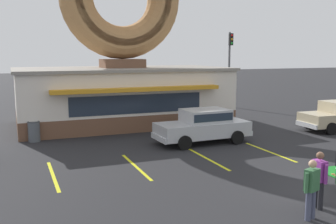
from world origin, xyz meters
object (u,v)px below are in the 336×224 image
golf_ball (336,168)px  pedestrian_hooded_kid (311,187)px  car_silver (203,125)px  traffic_light_pole (230,60)px  trash_bin (34,131)px  pedestrian_beanie_man (319,177)px

golf_ball → pedestrian_hooded_kid: 5.06m
car_silver → golf_ball: bearing=-66.1°
golf_ball → car_silver: (-2.53, 5.70, 0.82)m
traffic_light_pole → car_silver: bearing=-125.9°
golf_ball → trash_bin: bearing=137.9°
pedestrian_hooded_kid → pedestrian_beanie_man: size_ratio=0.99×
pedestrian_beanie_man → traffic_light_pole: traffic_light_pole is taller
car_silver → pedestrian_beanie_man: car_silver is taller
car_silver → trash_bin: bearing=156.2°
car_silver → pedestrian_hooded_kid: (-1.40, -8.78, -0.01)m
car_silver → traffic_light_pole: bearing=54.1°
golf_ball → pedestrian_hooded_kid: size_ratio=0.03×
golf_ball → car_silver: car_silver is taller
golf_ball → traffic_light_pole: bearing=72.8°
trash_bin → traffic_light_pole: 16.84m
trash_bin → golf_ball: bearing=-42.1°
traffic_light_pole → pedestrian_beanie_man: bearing=-113.7°
pedestrian_hooded_kid → traffic_light_pole: bearing=65.1°
pedestrian_beanie_man → trash_bin: size_ratio=1.63×
car_silver → trash_bin: (-7.43, 3.28, -0.37)m
car_silver → trash_bin: size_ratio=4.73×
pedestrian_hooded_kid → trash_bin: pedestrian_hooded_kid is taller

